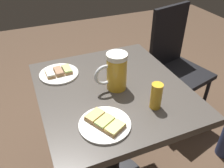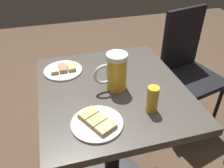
% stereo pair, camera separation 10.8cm
% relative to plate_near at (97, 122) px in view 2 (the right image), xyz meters
% --- Properties ---
extents(cafe_table, '(0.73, 0.67, 0.78)m').
position_rel_plate_near_xyz_m(cafe_table, '(0.22, -0.12, -0.19)').
color(cafe_table, black).
rests_on(cafe_table, ground_plane).
extents(plate_near, '(0.20, 0.20, 0.03)m').
position_rel_plate_near_xyz_m(plate_near, '(0.00, 0.00, 0.00)').
color(plate_near, white).
rests_on(plate_near, cafe_table).
extents(plate_far, '(0.19, 0.19, 0.03)m').
position_rel_plate_near_xyz_m(plate_far, '(0.42, 0.09, -0.00)').
color(plate_far, white).
rests_on(plate_far, cafe_table).
extents(beer_mug, '(0.09, 0.15, 0.18)m').
position_rel_plate_near_xyz_m(beer_mug, '(0.21, -0.13, 0.08)').
color(beer_mug, gold).
rests_on(beer_mug, cafe_table).
extents(beer_glass_small, '(0.05, 0.05, 0.11)m').
position_rel_plate_near_xyz_m(beer_glass_small, '(0.02, -0.23, 0.05)').
color(beer_glass_small, gold).
rests_on(beer_glass_small, cafe_table).
extents(salt_shaker, '(0.03, 0.03, 0.05)m').
position_rel_plate_near_xyz_m(salt_shaker, '(0.33, -0.15, 0.02)').
color(salt_shaker, silver).
rests_on(salt_shaker, cafe_table).
extents(cafe_chair, '(0.46, 0.46, 0.93)m').
position_rel_plate_near_xyz_m(cafe_chair, '(0.66, -0.82, -0.26)').
color(cafe_chair, black).
rests_on(cafe_chair, ground_plane).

